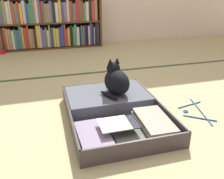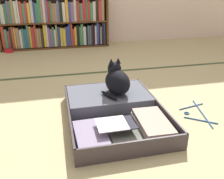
# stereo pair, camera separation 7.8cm
# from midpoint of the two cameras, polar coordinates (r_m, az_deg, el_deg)

# --- Properties ---
(ground_plane) EXTENTS (10.00, 10.00, 0.00)m
(ground_plane) POSITION_cam_midpoint_polar(r_m,az_deg,el_deg) (1.93, 2.65, -4.94)
(ground_plane) COLOR tan
(tatami_border) EXTENTS (4.80, 0.05, 0.00)m
(tatami_border) POSITION_cam_midpoint_polar(r_m,az_deg,el_deg) (2.76, -3.50, 4.06)
(tatami_border) COLOR #3F4F2F
(tatami_border) RESTS_ON ground_plane
(bookshelf) EXTENTS (1.60, 0.26, 0.76)m
(bookshelf) POSITION_cam_midpoint_polar(r_m,az_deg,el_deg) (3.90, -15.37, 14.47)
(bookshelf) COLOR #533419
(bookshelf) RESTS_ON ground_plane
(open_suitcase) EXTENTS (0.67, 0.91, 0.12)m
(open_suitcase) POSITION_cam_midpoint_polar(r_m,az_deg,el_deg) (1.85, -0.81, -4.49)
(open_suitcase) COLOR #3D3539
(open_suitcase) RESTS_ON ground_plane
(black_cat) EXTENTS (0.25, 0.30, 0.27)m
(black_cat) POSITION_cam_midpoint_polar(r_m,az_deg,el_deg) (1.92, -0.28, 2.03)
(black_cat) COLOR black
(black_cat) RESTS_ON open_suitcase
(clothes_hanger) EXTENTS (0.26, 0.42, 0.01)m
(clothes_hanger) POSITION_cam_midpoint_polar(r_m,az_deg,el_deg) (2.01, 17.77, -4.80)
(clothes_hanger) COLOR #295693
(clothes_hanger) RESTS_ON ground_plane
(small_red_pouch) EXTENTS (0.10, 0.07, 0.05)m
(small_red_pouch) POSITION_cam_midpoint_polar(r_m,az_deg,el_deg) (3.84, -24.82, 7.87)
(small_red_pouch) COLOR red
(small_red_pouch) RESTS_ON ground_plane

